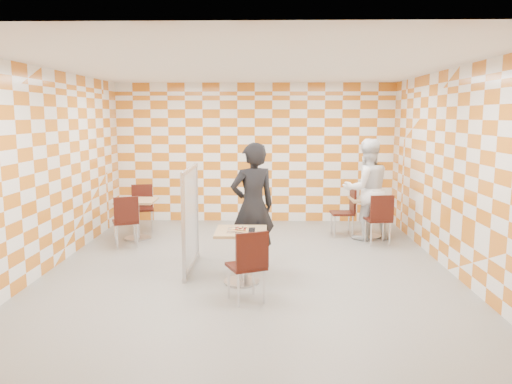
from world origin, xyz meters
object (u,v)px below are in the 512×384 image
chair_empty_far (143,204)px  partition (191,218)px  chair_second_side (347,208)px  chair_second_front (380,216)px  main_table (241,247)px  second_table (369,211)px  man_dark (253,206)px  soda_bottle (374,193)px  sport_bottle (358,193)px  chair_empty_near (126,217)px  man_white (366,189)px  empty_table (137,212)px  chair_main_front (249,261)px

chair_empty_far → partition: bearing=-61.8°
chair_second_side → partition: 3.45m
chair_second_front → main_table: bearing=-138.6°
second_table → man_dark: 2.98m
soda_bottle → sport_bottle: bearing=163.9°
chair_empty_near → chair_empty_far: 1.36m
second_table → main_table: bearing=-130.2°
man_dark → man_white: size_ratio=1.01×
main_table → soda_bottle: 3.66m
chair_empty_far → partition: size_ratio=0.60×
chair_second_side → partition: partition is taller
chair_empty_near → chair_empty_far: bearing=92.0°
empty_table → sport_bottle: (4.18, 0.37, 0.33)m
second_table → chair_empty_near: (-4.41, -0.90, 0.04)m
chair_empty_far → second_table: bearing=-5.9°
main_table → chair_main_front: bearing=-80.1°
main_table → empty_table: size_ratio=1.00×
chair_second_front → man_dark: 2.64m
sport_bottle → soda_bottle: 0.31m
main_table → partition: size_ratio=0.48×
partition → soda_bottle: bearing=33.6°
chair_empty_near → man_white: bearing=9.9°
chair_second_front → sport_bottle: (-0.26, 0.75, 0.29)m
partition → chair_second_front: bearing=24.8°
chair_second_front → man_white: size_ratio=0.49×
chair_second_side → partition: (-2.68, -2.15, 0.25)m
chair_second_front → sport_bottle: 0.85m
main_table → empty_table: 3.23m
empty_table → chair_second_side: bearing=4.5°
chair_second_side → main_table: bearing=-124.3°
chair_second_front → chair_empty_near: same height
partition → man_white: 3.58m
man_dark → chair_main_front: bearing=67.0°
chair_second_front → man_dark: man_dark is taller
chair_main_front → chair_second_side: bearing=63.6°
chair_empty_far → chair_second_front: bearing=-13.6°
empty_table → chair_empty_far: size_ratio=0.81×
second_table → chair_second_side: size_ratio=0.81×
empty_table → chair_empty_near: bearing=-92.5°
main_table → chair_second_front: size_ratio=0.81×
chair_second_side → chair_empty_near: bearing=-166.5°
chair_main_front → chair_empty_far: size_ratio=1.00×
second_table → sport_bottle: sport_bottle is taller
empty_table → chair_second_front: chair_second_front is taller
chair_empty_near → chair_second_front: bearing=3.4°
chair_second_front → chair_empty_far: (-4.52, 1.10, 0.00)m
second_table → chair_second_side: (-0.40, 0.06, 0.04)m
sport_bottle → partition: bearing=-142.7°
chair_main_front → chair_empty_near: same height
chair_empty_near → man_white: (4.32, 0.76, 0.40)m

